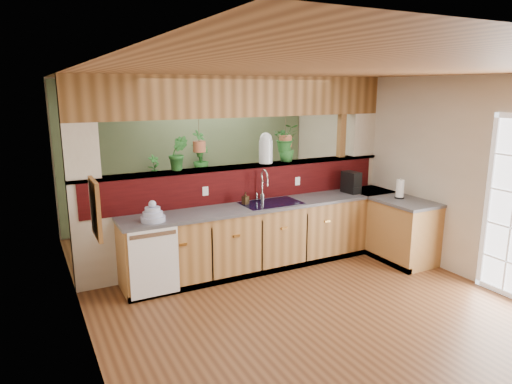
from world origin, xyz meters
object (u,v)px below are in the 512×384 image
coffee_maker (352,183)px  glass_jar (266,148)px  dish_stack (153,215)px  soap_dispenser (245,198)px  paper_towel (400,189)px  faucet (263,184)px  shelving_console (181,200)px

coffee_maker → glass_jar: 1.43m
dish_stack → soap_dispenser: dish_stack is taller
dish_stack → glass_jar: 1.96m
dish_stack → paper_towel: (3.44, -0.48, 0.05)m
faucet → soap_dispenser: faucet is taller
dish_stack → shelving_console: (1.12, 2.39, -0.48)m
shelving_console → coffee_maker: bearing=-33.3°
soap_dispenser → paper_towel: bearing=-18.3°
coffee_maker → shelving_console: (-1.92, 2.28, -0.55)m
faucet → coffee_maker: size_ratio=1.41×
soap_dispenser → paper_towel: paper_towel is taller
glass_jar → shelving_console: (-0.66, 1.90, -1.11)m
soap_dispenser → glass_jar: bearing=30.9°
paper_towel → dish_stack: bearing=172.0°
faucet → glass_jar: 0.54m
coffee_maker → shelving_console: size_ratio=0.23×
faucet → glass_jar: (0.16, 0.22, 0.47)m
glass_jar → shelving_console: glass_jar is taller
soap_dispenser → paper_towel: 2.22m
faucet → paper_towel: 1.96m
dish_stack → paper_towel: 3.47m
faucet → dish_stack: 1.66m
soap_dispenser → glass_jar: size_ratio=0.39×
soap_dispenser → shelving_console: bearing=95.3°
faucet → glass_jar: size_ratio=1.03×
faucet → paper_towel: bearing=-22.8°
soap_dispenser → shelving_console: size_ratio=0.12×
glass_jar → shelving_console: size_ratio=0.31×
soap_dispenser → dish_stack: bearing=-170.7°
paper_towel → shelving_console: paper_towel is taller
coffee_maker → paper_towel: bearing=-62.3°
glass_jar → shelving_console: bearing=109.3°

